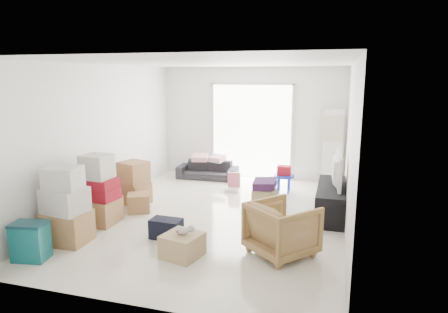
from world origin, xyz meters
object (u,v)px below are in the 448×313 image
Objects in this scene: ottoman at (264,199)px; armchair at (282,226)px; sofa at (208,167)px; kids_table at (284,174)px; ac_tower at (333,148)px; television at (332,182)px; wood_crate at (182,245)px; tv_console at (331,200)px; storage_bins at (30,241)px.

armchair is at bearing -72.56° from ottoman.
sofa is 2.53× the size of kids_table.
ottoman is (-1.18, -1.98, -0.69)m from ac_tower.
armchair is (-0.57, -3.90, -0.46)m from ac_tower.
television reaches higher than wood_crate.
tv_console is 3.07× the size of storage_bins.
storage_bins is (-3.85, -5.03, -0.61)m from ac_tower.
armchair is at bearing 18.98° from wood_crate.
ac_tower reaches higher than armchair.
wood_crate is at bearing -129.63° from tv_console.
ottoman is 2.48m from wood_crate.
ottoman is (1.76, -1.83, -0.10)m from sofa.
television reaches higher than sofa.
kids_table reaches higher than storage_bins.
storage_bins is (-3.90, -3.02, -0.34)m from television.
television reaches higher than storage_bins.
wood_crate is at bearing 59.46° from armchair.
television is 1.91× the size of storage_bins.
armchair reaches higher than kids_table.
kids_table is at bearing 80.10° from ottoman.
armchair is at bearing -108.20° from tv_console.
tv_console is (0.05, -2.01, -0.60)m from ac_tower.
television is at bearing -67.71° from armchair.
ottoman is 1.21m from kids_table.
armchair is 2.03m from ottoman.
ac_tower is 1.07× the size of tv_console.
tv_console reaches higher than wood_crate.
ac_tower is 1.35m from kids_table.
wood_crate is (-1.94, -2.35, -0.11)m from tv_console.
sofa is at bearing 54.68° from television.
tv_console is at bearing -33.86° from sofa.
storage_bins reaches higher than ottoman.
ac_tower is 1.72× the size of television.
sofa is at bearing 148.04° from tv_console.
television is 2.07× the size of wood_crate.
wood_crate is (-1.94, -2.35, -0.45)m from television.
ac_tower is 6.36m from storage_bins.
ottoman is at bearing 73.20° from wood_crate.
ac_tower is 4.68× the size of ottoman.
storage_bins is at bearing -131.24° from ottoman.
wood_crate is (-0.72, -2.38, -0.02)m from ottoman.
ac_tower reaches higher than tv_console.
storage_bins is (-0.92, -4.88, -0.02)m from sofa.
wood_crate is at bearing -78.01° from sofa.
wood_crate is at bearing -106.80° from ottoman.
tv_console is 4.38× the size of ottoman.
ottoman is (-1.23, 0.03, -0.09)m from tv_console.
sofa reaches higher than tv_console.
armchair is 1.43× the size of kids_table.
armchair is at bearing -59.72° from sofa.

